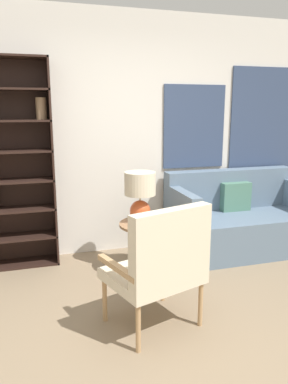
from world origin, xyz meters
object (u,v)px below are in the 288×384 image
Objects in this scene: armchair at (162,261)px; table_lamp at (140,192)px; side_table at (148,228)px; couch at (239,221)px.

table_lamp reaches higher than armchair.
table_lamp is at bearing 128.54° from side_table.
armchair is 0.59× the size of couch.
table_lamp is (-1.29, -0.23, 0.49)m from couch.
armchair reaches higher than side_table.
couch is 1.27m from side_table.
table_lamp is at bearing -169.71° from couch.
table_lamp reaches higher than couch.
armchair is 1.06m from side_table.
table_lamp is at bearing 82.09° from armchair.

